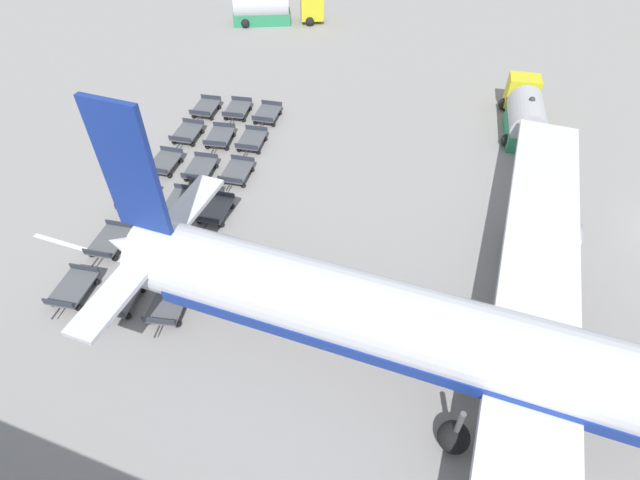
{
  "coord_description": "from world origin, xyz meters",
  "views": [
    {
      "loc": [
        26.92,
        -12.73,
        20.37
      ],
      "look_at": [
        8.4,
        -19.46,
        1.11
      ],
      "focal_mm": 28.0,
      "sensor_mm": 36.0,
      "label": 1
    }
  ],
  "objects_px": {
    "fuel_tanker_secondary": "(271,9)",
    "baggage_dolly_row_mid_b_col_d": "(215,210)",
    "baggage_dolly_row_near_col_a": "(206,108)",
    "baggage_dolly_row_mid_a_col_e": "(152,248)",
    "baggage_dolly_row_mid_b_col_c": "(237,172)",
    "baggage_dolly_row_near_col_b": "(187,133)",
    "baggage_dolly_row_near_col_c": "(164,163)",
    "baggage_dolly_row_near_col_f": "(73,289)",
    "baggage_dolly_row_mid_b_col_b": "(252,141)",
    "baggage_dolly_row_mid_a_col_f": "(121,297)",
    "baggage_dolly_row_near_col_d": "(138,199)",
    "baggage_dolly_row_mid_b_col_f": "(168,305)",
    "baggage_dolly_row_mid_a_col_d": "(180,203)",
    "baggage_dolly_row_mid_a_col_a": "(237,110)",
    "baggage_dolly_row_near_col_e": "(110,242)",
    "airplane": "(562,373)",
    "baggage_dolly_row_mid_a_col_b": "(220,137)",
    "baggage_dolly_row_mid_b_col_e": "(192,253)",
    "fuel_tanker_primary": "(524,115)",
    "baggage_dolly_row_mid_b_col_a": "(267,114)",
    "baggage_dolly_row_mid_a_col_c": "(200,169)"
  },
  "relations": [
    {
      "from": "baggage_dolly_row_mid_a_col_b",
      "to": "baggage_dolly_row_mid_b_col_d",
      "type": "height_order",
      "value": "same"
    },
    {
      "from": "fuel_tanker_primary",
      "to": "baggage_dolly_row_near_col_f",
      "type": "bearing_deg",
      "value": -40.37
    },
    {
      "from": "baggage_dolly_row_mid_a_col_b",
      "to": "baggage_dolly_row_mid_a_col_c",
      "type": "distance_m",
      "value": 3.93
    },
    {
      "from": "baggage_dolly_row_mid_a_col_f",
      "to": "baggage_dolly_row_near_col_e",
      "type": "bearing_deg",
      "value": -135.88
    },
    {
      "from": "baggage_dolly_row_mid_a_col_c",
      "to": "baggage_dolly_row_mid_b_col_e",
      "type": "height_order",
      "value": "same"
    },
    {
      "from": "fuel_tanker_secondary",
      "to": "baggage_dolly_row_near_col_f",
      "type": "distance_m",
      "value": 37.84
    },
    {
      "from": "baggage_dolly_row_near_col_d",
      "to": "baggage_dolly_row_mid_a_col_b",
      "type": "distance_m",
      "value": 8.12
    },
    {
      "from": "baggage_dolly_row_mid_a_col_a",
      "to": "baggage_dolly_row_mid_b_col_b",
      "type": "bearing_deg",
      "value": 39.59
    },
    {
      "from": "baggage_dolly_row_mid_a_col_b",
      "to": "baggage_dolly_row_mid_a_col_c",
      "type": "xyz_separation_m",
      "value": [
        3.88,
        0.62,
        0.0
      ]
    },
    {
      "from": "baggage_dolly_row_mid_a_col_f",
      "to": "baggage_dolly_row_mid_b_col_c",
      "type": "distance_m",
      "value": 11.6
    },
    {
      "from": "baggage_dolly_row_mid_a_col_f",
      "to": "baggage_dolly_row_mid_b_col_d",
      "type": "bearing_deg",
      "value": 170.86
    },
    {
      "from": "baggage_dolly_row_near_col_b",
      "to": "baggage_dolly_row_near_col_f",
      "type": "bearing_deg",
      "value": 8.18
    },
    {
      "from": "baggage_dolly_row_near_col_a",
      "to": "baggage_dolly_row_mid_b_col_f",
      "type": "bearing_deg",
      "value": 23.83
    },
    {
      "from": "baggage_dolly_row_near_col_a",
      "to": "baggage_dolly_row_mid_b_col_b",
      "type": "relative_size",
      "value": 1.0
    },
    {
      "from": "baggage_dolly_row_near_col_e",
      "to": "baggage_dolly_row_mid_b_col_e",
      "type": "distance_m",
      "value": 4.92
    },
    {
      "from": "baggage_dolly_row_mid_a_col_f",
      "to": "baggage_dolly_row_mid_a_col_e",
      "type": "bearing_deg",
      "value": -171.39
    },
    {
      "from": "fuel_tanker_primary",
      "to": "baggage_dolly_row_mid_b_col_f",
      "type": "distance_m",
      "value": 28.3
    },
    {
      "from": "baggage_dolly_row_near_col_d",
      "to": "baggage_dolly_row_mid_b_col_b",
      "type": "distance_m",
      "value": 9.22
    },
    {
      "from": "baggage_dolly_row_near_col_d",
      "to": "baggage_dolly_row_mid_b_col_f",
      "type": "bearing_deg",
      "value": 44.03
    },
    {
      "from": "baggage_dolly_row_mid_a_col_d",
      "to": "baggage_dolly_row_mid_b_col_b",
      "type": "distance_m",
      "value": 7.88
    },
    {
      "from": "baggage_dolly_row_mid_a_col_b",
      "to": "baggage_dolly_row_mid_b_col_e",
      "type": "bearing_deg",
      "value": 20.55
    },
    {
      "from": "fuel_tanker_secondary",
      "to": "baggage_dolly_row_mid_b_col_c",
      "type": "bearing_deg",
      "value": 18.95
    },
    {
      "from": "airplane",
      "to": "fuel_tanker_secondary",
      "type": "height_order",
      "value": "airplane"
    },
    {
      "from": "baggage_dolly_row_near_col_b",
      "to": "baggage_dolly_row_near_col_f",
      "type": "distance_m",
      "value": 15.14
    },
    {
      "from": "baggage_dolly_row_mid_a_col_b",
      "to": "baggage_dolly_row_mid_b_col_e",
      "type": "xyz_separation_m",
      "value": [
        10.94,
        4.1,
        0.0
      ]
    },
    {
      "from": "baggage_dolly_row_near_col_a",
      "to": "baggage_dolly_row_mid_a_col_a",
      "type": "height_order",
      "value": "same"
    },
    {
      "from": "baggage_dolly_row_near_col_c",
      "to": "baggage_dolly_row_mid_a_col_e",
      "type": "height_order",
      "value": "same"
    },
    {
      "from": "baggage_dolly_row_near_col_d",
      "to": "baggage_dolly_row_near_col_f",
      "type": "height_order",
      "value": "same"
    },
    {
      "from": "baggage_dolly_row_mid_a_col_c",
      "to": "fuel_tanker_primary",
      "type": "bearing_deg",
      "value": 123.21
    },
    {
      "from": "baggage_dolly_row_near_col_f",
      "to": "baggage_dolly_row_mid_b_col_b",
      "type": "height_order",
      "value": "same"
    },
    {
      "from": "baggage_dolly_row_near_col_a",
      "to": "baggage_dolly_row_mid_b_col_d",
      "type": "xyz_separation_m",
      "value": [
        10.57,
        6.57,
        0.0
      ]
    },
    {
      "from": "baggage_dolly_row_near_col_b",
      "to": "baggage_dolly_row_mid_b_col_a",
      "type": "xyz_separation_m",
      "value": [
        -4.48,
        4.4,
        0.0
      ]
    },
    {
      "from": "airplane",
      "to": "baggage_dolly_row_mid_b_col_d",
      "type": "xyz_separation_m",
      "value": [
        -6.7,
        -19.17,
        -2.8
      ]
    },
    {
      "from": "baggage_dolly_row_near_col_b",
      "to": "baggage_dolly_row_mid_a_col_e",
      "type": "relative_size",
      "value": 0.99
    },
    {
      "from": "baggage_dolly_row_near_col_a",
      "to": "baggage_dolly_row_mid_a_col_e",
      "type": "height_order",
      "value": "same"
    },
    {
      "from": "baggage_dolly_row_near_col_e",
      "to": "baggage_dolly_row_mid_b_col_f",
      "type": "distance_m",
      "value": 6.29
    },
    {
      "from": "baggage_dolly_row_mid_a_col_e",
      "to": "baggage_dolly_row_mid_b_col_d",
      "type": "height_order",
      "value": "same"
    },
    {
      "from": "baggage_dolly_row_mid_b_col_d",
      "to": "baggage_dolly_row_near_col_f",
      "type": "bearing_deg",
      "value": -25.8
    },
    {
      "from": "baggage_dolly_row_mid_a_col_e",
      "to": "baggage_dolly_row_mid_b_col_e",
      "type": "bearing_deg",
      "value": 100.61
    },
    {
      "from": "baggage_dolly_row_mid_a_col_a",
      "to": "baggage_dolly_row_near_col_d",
      "type": "bearing_deg",
      "value": -4.4
    },
    {
      "from": "airplane",
      "to": "baggage_dolly_row_mid_a_col_b",
      "type": "height_order",
      "value": "airplane"
    },
    {
      "from": "baggage_dolly_row_mid_b_col_b",
      "to": "baggage_dolly_row_mid_b_col_d",
      "type": "bearing_deg",
      "value": 8.86
    },
    {
      "from": "baggage_dolly_row_near_col_b",
      "to": "baggage_dolly_row_mid_a_col_a",
      "type": "xyz_separation_m",
      "value": [
        -4.27,
        1.94,
        0.0
      ]
    },
    {
      "from": "fuel_tanker_secondary",
      "to": "baggage_dolly_row_mid_b_col_d",
      "type": "distance_m",
      "value": 30.8
    },
    {
      "from": "baggage_dolly_row_near_col_a",
      "to": "baggage_dolly_row_mid_a_col_f",
      "type": "relative_size",
      "value": 1.0
    },
    {
      "from": "baggage_dolly_row_near_col_b",
      "to": "baggage_dolly_row_mid_a_col_c",
      "type": "height_order",
      "value": "same"
    },
    {
      "from": "baggage_dolly_row_near_col_a",
      "to": "baggage_dolly_row_mid_b_col_b",
      "type": "height_order",
      "value": "same"
    },
    {
      "from": "baggage_dolly_row_mid_a_col_e",
      "to": "baggage_dolly_row_mid_a_col_f",
      "type": "bearing_deg",
      "value": 8.61
    },
    {
      "from": "fuel_tanker_primary",
      "to": "baggage_dolly_row_near_col_c",
      "type": "height_order",
      "value": "fuel_tanker_primary"
    },
    {
      "from": "baggage_dolly_row_near_col_e",
      "to": "baggage_dolly_row_mid_b_col_d",
      "type": "height_order",
      "value": "same"
    }
  ]
}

